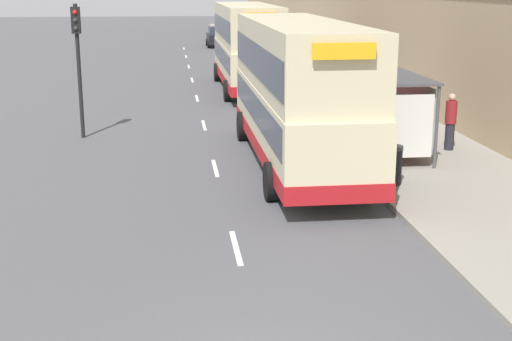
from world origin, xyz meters
name	(u,v)px	position (x,y,z in m)	size (l,w,h in m)	color
pavement	(287,65)	(6.50, 38.50, 0.07)	(5.00, 93.00, 0.14)	gray
lane_mark_1	(236,247)	(0.00, 5.58, 0.01)	(0.12, 2.00, 0.01)	silver
lane_mark_2	(215,168)	(0.00, 12.20, 0.01)	(0.12, 2.00, 0.01)	silver
lane_mark_3	(204,125)	(0.00, 18.83, 0.01)	(0.12, 2.00, 0.01)	silver
lane_mark_4	(197,98)	(0.00, 25.45, 0.01)	(0.12, 2.00, 0.01)	silver
lane_mark_5	(192,80)	(0.00, 32.08, 0.01)	(0.12, 2.00, 0.01)	silver
lane_mark_6	(189,67)	(0.00, 38.70, 0.01)	(0.12, 2.00, 0.01)	silver
lane_mark_7	(186,56)	(0.00, 45.32, 0.01)	(0.12, 2.00, 0.01)	silver
lane_mark_8	(184,48)	(0.00, 51.95, 0.01)	(0.12, 2.00, 0.01)	silver
bus_shelter	(402,100)	(5.77, 12.58, 1.88)	(1.60, 4.20, 2.48)	#4C4C51
double_decker_bus_near	(298,90)	(2.47, 12.25, 2.29)	(2.85, 11.12, 4.30)	beige
double_decker_bus_ahead	(247,45)	(2.65, 27.77, 2.28)	(2.85, 10.79, 4.30)	beige
car_0	(218,37)	(2.94, 53.16, 0.86)	(1.95, 3.87, 1.74)	black
pedestrian_at_shelter	(370,139)	(4.36, 10.91, 1.05)	(0.35, 0.35, 1.77)	#23232D
pedestrian_1	(451,121)	(7.62, 13.14, 1.07)	(0.36, 0.36, 1.82)	#23232D
litter_bin	(392,165)	(4.55, 9.44, 0.67)	(0.55, 0.55, 1.05)	black
traffic_light_far_kerb	(78,49)	(-4.40, 17.09, 3.15)	(0.30, 0.32, 4.67)	black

